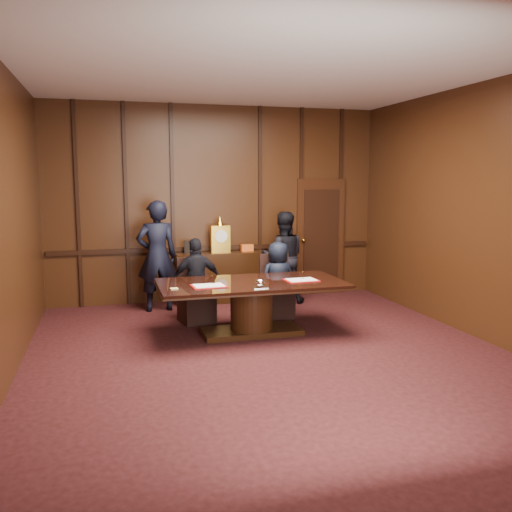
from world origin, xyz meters
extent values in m
plane|color=black|center=(0.00, 0.00, 0.00)|extent=(7.00, 7.00, 0.00)
plane|color=silver|center=(0.00, 0.00, 3.50)|extent=(7.00, 7.00, 0.00)
cube|color=black|center=(0.00, 3.50, 1.75)|extent=(6.00, 0.04, 3.50)
cube|color=black|center=(0.00, -3.50, 1.75)|extent=(6.00, 0.04, 3.50)
cube|color=black|center=(-3.00, 0.00, 1.75)|extent=(0.04, 7.00, 3.50)
cube|color=black|center=(3.00, 0.00, 1.75)|extent=(0.04, 7.00, 3.50)
cube|color=black|center=(0.00, 3.47, 0.95)|extent=(5.90, 0.05, 0.08)
cube|color=black|center=(2.00, 3.46, 1.10)|extent=(0.95, 0.06, 2.20)
sphere|color=gold|center=(1.63, 3.39, 1.05)|extent=(0.08, 0.08, 0.08)
cube|color=black|center=(0.00, 3.26, 0.45)|extent=(1.60, 0.45, 0.90)
cube|color=black|center=(-0.70, 3.26, 0.03)|extent=(0.12, 0.40, 0.06)
cube|color=black|center=(0.70, 3.26, 0.03)|extent=(0.12, 0.40, 0.06)
cube|color=gold|center=(0.00, 3.26, 1.14)|extent=(0.34, 0.18, 0.48)
cylinder|color=white|center=(0.00, 3.16, 1.20)|extent=(0.22, 0.03, 0.22)
cone|color=gold|center=(0.00, 3.26, 1.46)|extent=(0.14, 0.14, 0.16)
cube|color=black|center=(-0.55, 3.28, 1.01)|extent=(0.18, 0.04, 0.22)
cube|color=orange|center=(0.50, 3.28, 0.96)|extent=(0.22, 0.12, 0.12)
cube|color=black|center=(0.00, 1.10, 0.04)|extent=(1.40, 0.60, 0.08)
cylinder|color=black|center=(0.00, 1.10, 0.39)|extent=(0.60, 0.60, 0.62)
cube|color=black|center=(0.00, 1.10, 0.71)|extent=(2.62, 1.32, 0.02)
cube|color=black|center=(0.00, 1.10, 0.73)|extent=(2.60, 1.30, 0.06)
cube|color=#B81111|center=(-0.64, 0.93, 0.77)|extent=(0.48, 0.36, 0.01)
cube|color=white|center=(-0.64, 0.93, 0.78)|extent=(0.42, 0.30, 0.01)
cube|color=#B81111|center=(0.71, 1.00, 0.77)|extent=(0.48, 0.35, 0.01)
cube|color=white|center=(0.71, 1.00, 0.78)|extent=(0.41, 0.30, 0.01)
cube|color=white|center=(0.00, 0.65, 0.77)|extent=(0.20, 0.14, 0.01)
ellipsoid|color=white|center=(0.00, 0.65, 0.82)|extent=(0.13, 0.13, 0.10)
cube|color=#F5DD78|center=(-1.11, 0.88, 0.77)|extent=(0.11, 0.08, 0.01)
cube|color=black|center=(-0.65, 1.95, 0.23)|extent=(0.56, 0.56, 0.46)
cube|color=black|center=(-0.69, 2.16, 0.72)|extent=(0.48, 0.15, 0.55)
cylinder|color=black|center=(-0.85, 1.75, 0.12)|extent=(0.04, 0.04, 0.23)
cylinder|color=black|center=(-0.45, 2.15, 0.12)|extent=(0.04, 0.04, 0.23)
cube|color=black|center=(0.65, 1.95, 0.23)|extent=(0.50, 0.50, 0.46)
cube|color=black|center=(0.66, 2.16, 0.72)|extent=(0.48, 0.08, 0.55)
cylinder|color=black|center=(0.45, 1.75, 0.12)|extent=(0.04, 0.04, 0.23)
cylinder|color=black|center=(0.85, 2.15, 0.12)|extent=(0.04, 0.04, 0.23)
imported|color=black|center=(-0.65, 1.90, 0.66)|extent=(0.78, 0.34, 1.32)
imported|color=black|center=(0.65, 1.90, 0.61)|extent=(0.65, 0.48, 1.22)
imported|color=black|center=(-1.15, 2.88, 0.93)|extent=(0.71, 0.49, 1.85)
imported|color=black|center=(1.07, 2.92, 0.81)|extent=(0.90, 0.77, 1.63)
camera|label=1|loc=(-1.93, -6.16, 2.20)|focal=38.00mm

